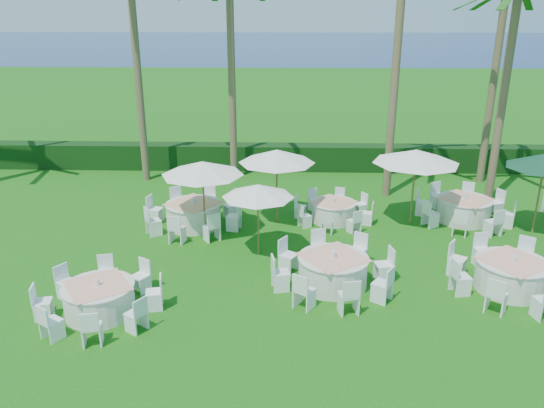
{
  "coord_description": "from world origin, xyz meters",
  "views": [
    {
      "loc": [
        -0.4,
        -12.7,
        7.26
      ],
      "look_at": [
        -0.92,
        3.53,
        1.3
      ],
      "focal_mm": 35.0,
      "sensor_mm": 36.0,
      "label": 1
    }
  ],
  "objects_px": {
    "banquet_table_f": "(464,209)",
    "umbrella_a": "(202,168)",
    "banquet_table_a": "(99,298)",
    "umbrella_b": "(258,191)",
    "banquet_table_e": "(333,211)",
    "banquet_table_b": "(333,270)",
    "banquet_table_c": "(511,274)",
    "banquet_table_d": "(194,214)",
    "umbrella_c": "(277,156)",
    "umbrella_d": "(416,156)"
  },
  "relations": [
    {
      "from": "umbrella_d",
      "to": "banquet_table_c",
      "type": "bearing_deg",
      "value": -70.11
    },
    {
      "from": "banquet_table_b",
      "to": "umbrella_c",
      "type": "height_order",
      "value": "umbrella_c"
    },
    {
      "from": "banquet_table_c",
      "to": "umbrella_a",
      "type": "distance_m",
      "value": 9.81
    },
    {
      "from": "banquet_table_d",
      "to": "umbrella_a",
      "type": "relative_size",
      "value": 1.26
    },
    {
      "from": "banquet_table_f",
      "to": "banquet_table_e",
      "type": "bearing_deg",
      "value": -178.22
    },
    {
      "from": "banquet_table_c",
      "to": "umbrella_a",
      "type": "bearing_deg",
      "value": 158.71
    },
    {
      "from": "banquet_table_a",
      "to": "umbrella_d",
      "type": "height_order",
      "value": "umbrella_d"
    },
    {
      "from": "banquet_table_a",
      "to": "umbrella_b",
      "type": "height_order",
      "value": "umbrella_b"
    },
    {
      "from": "banquet_table_c",
      "to": "banquet_table_d",
      "type": "height_order",
      "value": "banquet_table_d"
    },
    {
      "from": "banquet_table_e",
      "to": "banquet_table_a",
      "type": "bearing_deg",
      "value": -134.44
    },
    {
      "from": "banquet_table_b",
      "to": "umbrella_d",
      "type": "bearing_deg",
      "value": 56.0
    },
    {
      "from": "banquet_table_a",
      "to": "banquet_table_c",
      "type": "height_order",
      "value": "banquet_table_c"
    },
    {
      "from": "banquet_table_c",
      "to": "banquet_table_e",
      "type": "xyz_separation_m",
      "value": [
        -4.48,
        4.94,
        -0.07
      ]
    },
    {
      "from": "umbrella_b",
      "to": "umbrella_c",
      "type": "relative_size",
      "value": 0.86
    },
    {
      "from": "banquet_table_b",
      "to": "banquet_table_f",
      "type": "xyz_separation_m",
      "value": [
        5.14,
        5.0,
        -0.0
      ]
    },
    {
      "from": "banquet_table_a",
      "to": "umbrella_c",
      "type": "distance_m",
      "value": 7.94
    },
    {
      "from": "banquet_table_d",
      "to": "banquet_table_e",
      "type": "distance_m",
      "value": 5.05
    },
    {
      "from": "umbrella_c",
      "to": "banquet_table_d",
      "type": "bearing_deg",
      "value": -170.45
    },
    {
      "from": "umbrella_a",
      "to": "banquet_table_c",
      "type": "bearing_deg",
      "value": -21.29
    },
    {
      "from": "banquet_table_a",
      "to": "umbrella_d",
      "type": "distance_m",
      "value": 11.32
    },
    {
      "from": "banquet_table_f",
      "to": "umbrella_a",
      "type": "bearing_deg",
      "value": -170.21
    },
    {
      "from": "banquet_table_c",
      "to": "banquet_table_f",
      "type": "height_order",
      "value": "banquet_table_c"
    },
    {
      "from": "umbrella_a",
      "to": "umbrella_c",
      "type": "height_order",
      "value": "umbrella_c"
    },
    {
      "from": "banquet_table_a",
      "to": "banquet_table_e",
      "type": "bearing_deg",
      "value": 45.56
    },
    {
      "from": "banquet_table_c",
      "to": "umbrella_a",
      "type": "xyz_separation_m",
      "value": [
        -8.96,
        3.49,
        1.92
      ]
    },
    {
      "from": "banquet_table_b",
      "to": "umbrella_d",
      "type": "relative_size",
      "value": 1.14
    },
    {
      "from": "umbrella_b",
      "to": "banquet_table_e",
      "type": "bearing_deg",
      "value": 48.81
    },
    {
      "from": "banquet_table_b",
      "to": "banquet_table_c",
      "type": "xyz_separation_m",
      "value": [
        4.87,
        -0.09,
        -0.0
      ]
    },
    {
      "from": "umbrella_d",
      "to": "banquet_table_e",
      "type": "bearing_deg",
      "value": 176.15
    },
    {
      "from": "banquet_table_a",
      "to": "banquet_table_c",
      "type": "xyz_separation_m",
      "value": [
        10.87,
        1.58,
        0.03
      ]
    },
    {
      "from": "umbrella_a",
      "to": "umbrella_d",
      "type": "distance_m",
      "value": 7.35
    },
    {
      "from": "umbrella_c",
      "to": "umbrella_d",
      "type": "xyz_separation_m",
      "value": [
        4.82,
        -0.0,
        0.04
      ]
    },
    {
      "from": "banquet_table_d",
      "to": "umbrella_b",
      "type": "xyz_separation_m",
      "value": [
        2.43,
        -2.26,
        1.66
      ]
    },
    {
      "from": "banquet_table_f",
      "to": "umbrella_a",
      "type": "relative_size",
      "value": 1.21
    },
    {
      "from": "umbrella_a",
      "to": "umbrella_b",
      "type": "relative_size",
      "value": 1.18
    },
    {
      "from": "banquet_table_d",
      "to": "umbrella_a",
      "type": "xyz_separation_m",
      "value": [
        0.51,
        -0.77,
        1.92
      ]
    },
    {
      "from": "banquet_table_c",
      "to": "umbrella_c",
      "type": "height_order",
      "value": "umbrella_c"
    },
    {
      "from": "banquet_table_e",
      "to": "banquet_table_b",
      "type": "bearing_deg",
      "value": -94.59
    },
    {
      "from": "banquet_table_e",
      "to": "umbrella_c",
      "type": "relative_size",
      "value": 1.06
    },
    {
      "from": "banquet_table_b",
      "to": "umbrella_d",
      "type": "xyz_separation_m",
      "value": [
        3.15,
        4.67,
        2.04
      ]
    },
    {
      "from": "umbrella_b",
      "to": "banquet_table_c",
      "type": "bearing_deg",
      "value": -15.85
    },
    {
      "from": "banquet_table_d",
      "to": "banquet_table_e",
      "type": "bearing_deg",
      "value": 7.72
    },
    {
      "from": "banquet_table_a",
      "to": "banquet_table_b",
      "type": "height_order",
      "value": "banquet_table_b"
    },
    {
      "from": "banquet_table_b",
      "to": "banquet_table_d",
      "type": "height_order",
      "value": "banquet_table_d"
    },
    {
      "from": "banquet_table_a",
      "to": "umbrella_d",
      "type": "xyz_separation_m",
      "value": [
        9.15,
        6.34,
        2.08
      ]
    },
    {
      "from": "banquet_table_b",
      "to": "banquet_table_e",
      "type": "distance_m",
      "value": 4.87
    },
    {
      "from": "banquet_table_c",
      "to": "banquet_table_d",
      "type": "bearing_deg",
      "value": 155.8
    },
    {
      "from": "banquet_table_a",
      "to": "banquet_table_b",
      "type": "xyz_separation_m",
      "value": [
        6.0,
        1.67,
        0.04
      ]
    },
    {
      "from": "banquet_table_a",
      "to": "umbrella_a",
      "type": "height_order",
      "value": "umbrella_a"
    },
    {
      "from": "umbrella_c",
      "to": "umbrella_a",
      "type": "bearing_deg",
      "value": -152.49
    }
  ]
}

